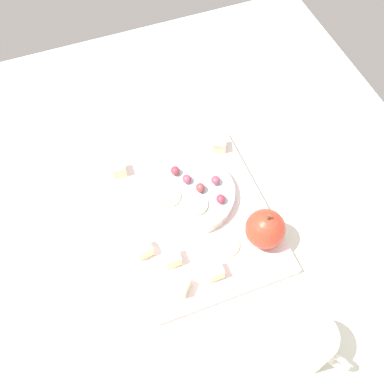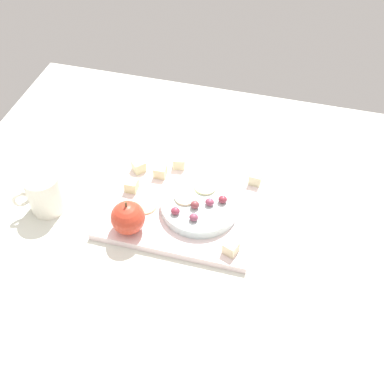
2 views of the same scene
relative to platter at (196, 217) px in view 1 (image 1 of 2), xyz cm
name	(u,v)px [view 1 (image 1 of 2)]	position (x,y,z in cm)	size (l,w,h in cm)	color
table	(202,219)	(0.76, -1.66, -3.01)	(113.57, 98.63, 4.24)	silver
platter	(196,217)	(0.00, 0.00, 0.00)	(34.16, 27.06, 1.79)	silver
serving_dish	(190,194)	(4.07, -0.38, 2.02)	(17.26, 17.26, 2.24)	silver
apple_whole	(265,229)	(-9.03, -9.80, 4.53)	(7.27, 7.27, 7.27)	#BE3724
apple_stem	(269,217)	(-9.03, -9.80, 8.76)	(0.50, 0.50, 1.20)	brown
cheese_cube_0	(215,271)	(-12.42, 1.27, 2.26)	(2.73, 2.73, 2.73)	beige
cheese_cube_1	(181,286)	(-12.93, 7.69, 2.26)	(2.73, 2.73, 2.73)	beige
cheese_cube_2	(172,258)	(-7.43, 7.33, 2.26)	(2.73, 2.73, 2.73)	beige
cheese_cube_3	(219,144)	(13.07, -10.16, 2.26)	(2.73, 2.73, 2.73)	beige
cheese_cube_4	(144,249)	(-3.99, 11.47, 2.26)	(2.73, 2.73, 2.73)	beige
cheese_cube_5	(118,169)	(14.48, 10.82, 2.26)	(2.73, 2.73, 2.73)	beige
cracker_0	(225,245)	(-7.89, -2.75, 1.10)	(5.30, 5.30, 0.40)	#E2BA88
grape_0	(221,199)	(-0.14, -4.97, 3.95)	(1.94, 1.75, 1.62)	#8A3144
grape_1	(187,179)	(6.31, -0.62, 3.95)	(1.94, 1.75, 1.62)	#943F57
grape_2	(200,188)	(3.44, -2.31, 4.06)	(1.94, 1.75, 1.84)	brown
grape_3	(175,171)	(8.88, 0.80, 4.02)	(1.94, 1.75, 1.76)	#92313F
grape_4	(216,180)	(4.10, -5.68, 3.95)	(1.94, 1.75, 1.62)	#873F56
apple_slice_0	(167,196)	(4.22, 4.06, 3.44)	(4.92, 4.92, 0.60)	beige
apple_slice_1	(196,207)	(0.29, -0.11, 3.44)	(4.92, 4.92, 0.60)	beige
cup	(308,344)	(-29.49, -7.39, 3.86)	(9.74, 8.43, 9.52)	white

